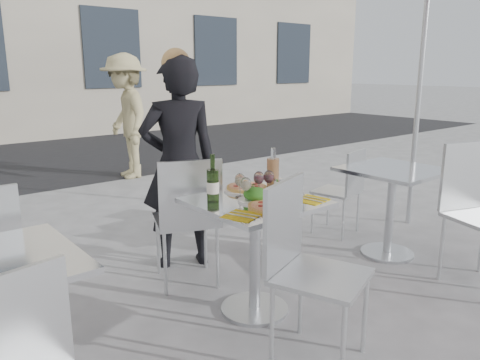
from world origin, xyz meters
TOP-DOWN VIEW (x-y plane):
  - ground at (0.00, 0.00)m, footprint 80.00×80.00m
  - street_asphalt at (0.00, 6.50)m, footprint 24.00×5.00m
  - main_table at (0.00, 0.00)m, footprint 0.72×0.72m
  - side_table_right at (1.50, 0.00)m, footprint 0.72×0.72m
  - chair_far at (-0.13, 0.56)m, footprint 0.57×0.58m
  - chair_near at (-0.12, -0.52)m, footprint 0.57×0.58m
  - side_chair_rfar at (1.60, 0.56)m, footprint 0.45×0.45m
  - side_chair_rnear at (1.53, -0.68)m, footprint 0.59×0.60m
  - woman_diner at (0.05, 0.95)m, footprint 0.70×0.59m
  - pedestrian_b at (1.14, 4.09)m, footprint 0.86×1.24m
  - pizza_near at (-0.03, -0.19)m, footprint 0.30×0.30m
  - pizza_far at (0.11, 0.21)m, footprint 0.31×0.31m
  - salad_plate at (-0.01, -0.02)m, footprint 0.22×0.22m
  - wine_bottle at (-0.22, 0.14)m, footprint 0.08×0.08m
  - carafe at (0.23, 0.09)m, footprint 0.08×0.08m
  - sugar_shaker at (0.20, 0.00)m, footprint 0.06×0.06m
  - wineglass_white_a at (-0.08, 0.00)m, footprint 0.07×0.07m
  - wineglass_white_b at (-0.04, 0.11)m, footprint 0.07×0.07m
  - wineglass_red_a at (0.09, 0.07)m, footprint 0.07×0.07m
  - wineglass_red_b at (0.16, 0.05)m, footprint 0.07×0.07m
  - napkin_left at (-0.27, -0.19)m, footprint 0.23×0.23m
  - napkin_right at (0.27, -0.21)m, footprint 0.21×0.21m

SIDE VIEW (x-z plane):
  - ground at x=0.00m, z-range 0.00..0.00m
  - street_asphalt at x=0.00m, z-range 0.00..0.00m
  - side_chair_rfar at x=1.60m, z-range 0.08..0.89m
  - main_table at x=0.00m, z-range 0.16..0.91m
  - side_table_right at x=1.50m, z-range 0.16..0.91m
  - chair_far at x=-0.13m, z-range 0.09..1.04m
  - chair_near at x=-0.12m, z-range 0.09..1.07m
  - side_chair_rnear at x=1.53m, z-range 0.09..1.12m
  - napkin_left at x=-0.27m, z-range 0.75..0.76m
  - napkin_right at x=0.27m, z-range 0.75..0.76m
  - pizza_near at x=-0.03m, z-range 0.75..0.77m
  - pizza_far at x=0.11m, z-range 0.75..0.78m
  - salad_plate at x=-0.01m, z-range 0.74..0.83m
  - sugar_shaker at x=0.20m, z-range 0.75..0.86m
  - woman_diner at x=0.05m, z-range 0.00..1.64m
  - wineglass_white_a at x=-0.08m, z-range 0.78..0.94m
  - wineglass_white_b at x=-0.04m, z-range 0.78..0.94m
  - wineglass_red_a at x=0.09m, z-range 0.78..0.94m
  - wineglass_red_b at x=0.16m, z-range 0.78..0.94m
  - wine_bottle at x=-0.22m, z-range 0.72..1.01m
  - carafe at x=0.23m, z-range 0.72..1.01m
  - pedestrian_b at x=1.14m, z-range 0.00..1.76m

